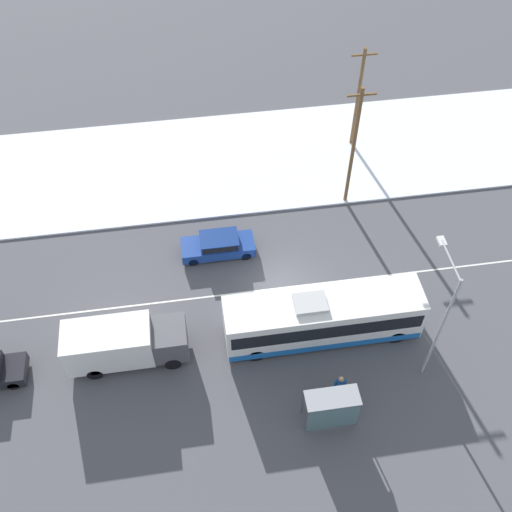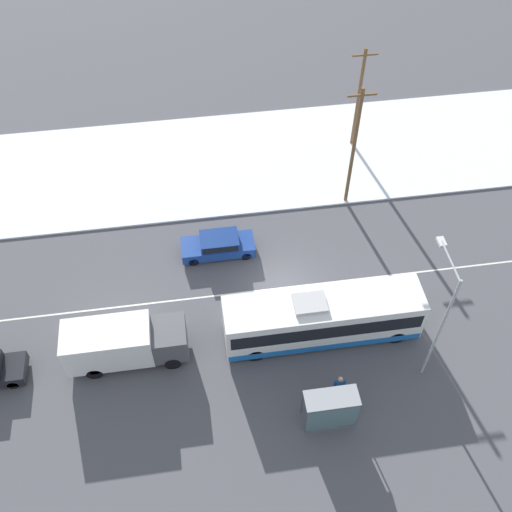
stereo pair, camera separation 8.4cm
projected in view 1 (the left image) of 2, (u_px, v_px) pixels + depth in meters
The scene contains 11 objects.
ground_plane at pixel (282, 288), 37.20m from camera, with size 120.00×120.00×0.00m, color #4C4C51.
snow_lot at pixel (254, 159), 44.81m from camera, with size 80.00×11.10×0.12m.
lane_marking_center at pixel (282, 288), 37.20m from camera, with size 60.00×0.12×0.00m.
city_bus at pixel (323, 318), 33.81m from camera, with size 11.17×2.57×3.38m.
box_truck at pixel (123, 343), 32.84m from camera, with size 6.68×2.30×2.83m.
sedan_car at pixel (218, 244), 38.42m from camera, with size 4.69×1.80×1.47m.
pedestrian_at_stop at pixel (340, 384), 31.74m from camera, with size 0.66×0.29×1.84m.
bus_shelter at pixel (333, 409), 30.25m from camera, with size 2.77×1.20×2.40m.
streetlamp at pixel (441, 310), 29.76m from camera, with size 0.36×2.89×8.44m.
utility_pole_roadside at pixel (353, 147), 38.35m from camera, with size 1.80×0.24×9.32m.
utility_pole_snowlot at pixel (358, 97), 42.75m from camera, with size 1.80×0.24×8.14m.
Camera 1 is at (-4.83, -21.75, 29.90)m, focal length 42.00 mm.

